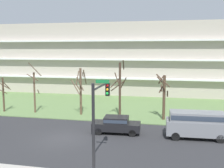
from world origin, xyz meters
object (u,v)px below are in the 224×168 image
sedan_black_center_left (116,124)px  tree_right (120,88)px  tree_far_right (164,95)px  tree_far_left (4,94)px  van_gray_center_right (197,123)px  tree_left (35,90)px  tree_center (80,89)px  traffic_signal_mast (99,110)px

sedan_black_center_left → tree_right: bearing=-85.9°
tree_far_right → sedan_black_center_left: size_ratio=1.15×
tree_far_left → van_gray_center_right: bearing=-13.5°
tree_left → van_gray_center_right: tree_left is taller
tree_center → tree_right: 4.68m
tree_far_right → traffic_signal_mast: 13.85m
tree_right → tree_center: bearing=179.5°
tree_right → van_gray_center_right: 9.98m
tree_far_right → sedan_black_center_left: 7.23m
van_gray_center_right → tree_center: bearing=-27.2°
tree_far_left → tree_right: tree_right is taller
traffic_signal_mast → sedan_black_center_left: bearing=93.0°
tree_far_right → traffic_signal_mast: (-3.74, -13.30, 1.10)m
tree_left → tree_far_right: size_ratio=1.21×
tree_far_right → traffic_signal_mast: size_ratio=0.89×
tree_left → tree_right: bearing=0.7°
tree_far_left → tree_far_right: (19.33, 0.23, 0.51)m
tree_left → van_gray_center_right: 19.22m
tree_right → traffic_signal_mast: (1.17, -13.52, 0.56)m
tree_right → sedan_black_center_left: 6.37m
tree_center → sedan_black_center_left: 8.29m
tree_far_left → tree_center: size_ratio=0.77×
tree_left → tree_right: (10.44, 0.13, 0.56)m
van_gray_center_right → tree_left: bearing=-19.5°
tree_center → tree_far_right: (9.58, -0.27, -0.27)m
tree_far_left → traffic_signal_mast: size_ratio=0.74×
tree_right → sedan_black_center_left: size_ratio=1.46×
tree_far_right → tree_left: bearing=179.6°
sedan_black_center_left → van_gray_center_right: (7.12, -0.00, 0.52)m
tree_far_left → tree_far_right: bearing=0.7°
tree_right → traffic_signal_mast: tree_right is taller
tree_far_left → traffic_signal_mast: (15.60, -13.07, 1.61)m
sedan_black_center_left → van_gray_center_right: size_ratio=0.85×
sedan_black_center_left → van_gray_center_right: van_gray_center_right is taller
tree_left → tree_far_right: 15.34m
tree_far_left → van_gray_center_right: size_ratio=0.82×
tree_center → van_gray_center_right: 13.95m
tree_left → sedan_black_center_left: tree_left is taller
tree_left → tree_far_right: bearing=-0.4°
van_gray_center_right → traffic_signal_mast: 10.53m
van_gray_center_right → tree_far_left: bearing=-15.7°
tree_far_left → tree_far_right: tree_far_right is taller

